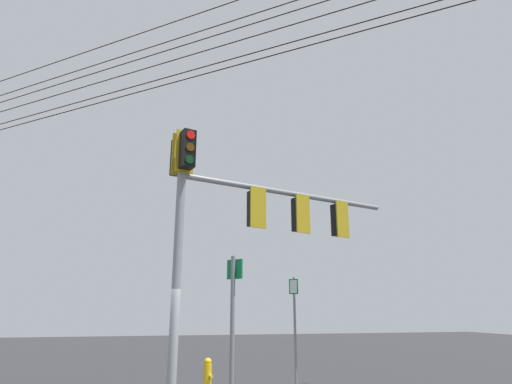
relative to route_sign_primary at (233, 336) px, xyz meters
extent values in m
cylinder|color=gray|center=(0.74, -2.86, 1.14)|extent=(0.20, 0.20, 5.63)
cylinder|color=gray|center=(-2.26, -3.81, 3.40)|extent=(6.06, 2.04, 0.14)
cube|color=black|center=(0.83, -3.14, 3.95)|extent=(0.38, 0.38, 0.90)
cube|color=#B29319|center=(0.78, -2.98, 3.95)|extent=(0.43, 0.17, 1.04)
cylinder|color=red|center=(0.88, -3.30, 4.25)|extent=(0.20, 0.09, 0.20)
cylinder|color=#3C2703|center=(0.88, -3.30, 3.95)|extent=(0.20, 0.09, 0.20)
cylinder|color=black|center=(0.88, -3.30, 3.65)|extent=(0.20, 0.09, 0.20)
cube|color=black|center=(0.65, -2.57, 3.95)|extent=(0.38, 0.38, 0.90)
cube|color=#B29319|center=(0.70, -2.73, 3.95)|extent=(0.43, 0.17, 1.04)
cylinder|color=red|center=(0.60, -2.41, 4.25)|extent=(0.20, 0.09, 0.20)
cylinder|color=#3C2703|center=(0.60, -2.41, 3.95)|extent=(0.20, 0.09, 0.20)
cylinder|color=black|center=(0.60, -2.41, 3.65)|extent=(0.20, 0.09, 0.20)
cube|color=black|center=(-1.14, -3.45, 2.85)|extent=(0.37, 0.37, 0.90)
cube|color=#B29319|center=(-1.19, -3.29, 2.85)|extent=(0.43, 0.17, 1.04)
cylinder|color=red|center=(-1.09, -3.61, 3.15)|extent=(0.20, 0.09, 0.20)
cylinder|color=#3C2703|center=(-1.09, -3.61, 2.85)|extent=(0.20, 0.09, 0.20)
cylinder|color=black|center=(-1.09, -3.61, 2.55)|extent=(0.20, 0.09, 0.20)
cube|color=black|center=(-2.46, -3.87, 2.85)|extent=(0.38, 0.38, 0.90)
cube|color=#B29319|center=(-2.51, -3.71, 2.85)|extent=(0.43, 0.19, 1.04)
cylinder|color=red|center=(-2.40, -4.02, 3.15)|extent=(0.20, 0.10, 0.20)
cylinder|color=#3C2703|center=(-2.40, -4.02, 2.85)|extent=(0.20, 0.10, 0.20)
cylinder|color=black|center=(-2.40, -4.02, 2.55)|extent=(0.20, 0.10, 0.20)
cube|color=black|center=(-3.77, -4.29, 2.85)|extent=(0.39, 0.39, 0.90)
cube|color=#B29319|center=(-3.83, -4.13, 2.85)|extent=(0.43, 0.19, 1.04)
cylinder|color=red|center=(-3.71, -4.44, 3.15)|extent=(0.20, 0.10, 0.20)
cylinder|color=#3C2703|center=(-3.71, -4.44, 2.85)|extent=(0.20, 0.10, 0.20)
cylinder|color=black|center=(-3.71, -4.44, 2.55)|extent=(0.20, 0.10, 0.20)
cylinder|color=slate|center=(0.01, 0.01, -0.24)|extent=(0.07, 0.07, 2.89)
cube|color=#0C7238|center=(-0.02, -0.02, 1.00)|extent=(0.21, 0.25, 0.31)
cube|color=white|center=(-0.04, -0.03, 1.00)|extent=(0.16, 0.19, 0.25)
cylinder|color=yellow|center=(-0.34, -5.64, -1.35)|extent=(0.22, 0.22, 0.65)
sphere|color=yellow|center=(-0.34, -5.64, -0.97)|extent=(0.20, 0.20, 0.20)
cylinder|color=yellow|center=(-0.41, -5.52, -1.32)|extent=(0.13, 0.13, 0.09)
cylinder|color=slate|center=(-2.66, -5.06, -0.20)|extent=(0.07, 0.07, 2.97)
cube|color=#0C7238|center=(-2.63, -5.03, 1.03)|extent=(0.23, 0.18, 0.42)
cube|color=white|center=(-2.63, -5.02, 1.03)|extent=(0.17, 0.12, 0.36)
cylinder|color=black|center=(1.94, -3.79, 5.90)|extent=(26.44, 20.58, 0.40)
cylinder|color=black|center=(1.94, -3.79, 6.11)|extent=(26.44, 20.58, 0.40)
cylinder|color=black|center=(1.94, -3.79, 6.56)|extent=(26.44, 20.58, 0.40)
cylinder|color=black|center=(1.94, -3.79, 6.91)|extent=(26.44, 20.58, 0.40)
cylinder|color=black|center=(1.94, -3.79, 7.17)|extent=(26.44, 20.58, 0.40)
cylinder|color=black|center=(1.94, -3.79, 7.73)|extent=(26.44, 20.58, 0.40)
camera|label=1|loc=(1.20, 6.69, 0.37)|focal=29.79mm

